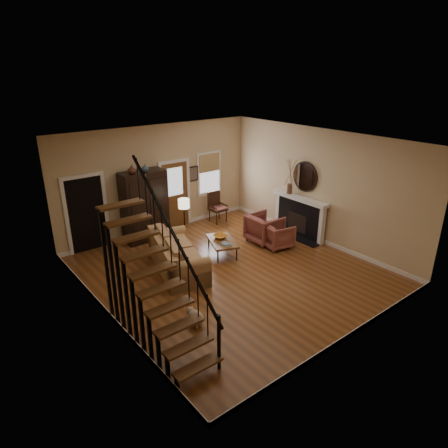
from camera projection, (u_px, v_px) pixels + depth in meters
room at (177, 201)px, 10.67m from camera, size 7.00×7.33×3.30m
staircase at (156, 266)px, 7.04m from camera, size 0.94×2.80×3.20m
fireplace at (300, 213)px, 12.07m from camera, size 0.33×1.95×2.30m
armoire at (145, 206)px, 11.69m from camera, size 1.30×0.60×2.10m
vase_a at (132, 169)px, 10.98m from camera, size 0.24×0.24×0.25m
vase_b at (145, 168)px, 11.21m from camera, size 0.20×0.20×0.21m
sofa at (178, 254)px, 10.10m from camera, size 1.63×2.52×0.87m
coffee_table at (222, 247)px, 11.02m from camera, size 1.01×1.28×0.43m
bowl at (220, 237)px, 11.06m from camera, size 0.38×0.38×0.09m
books at (226, 244)px, 10.64m from camera, size 0.20×0.28×0.05m
armchair_left at (277, 235)px, 11.43m from camera, size 0.92×0.90×0.72m
armchair_right at (264, 228)px, 11.77m from camera, size 0.93×0.91×0.83m
floor_lamp at (185, 222)px, 11.48m from camera, size 0.39×0.39×1.39m
side_chair at (218, 207)px, 13.21m from camera, size 0.54×0.54×1.02m
dog at (196, 318)px, 8.02m from camera, size 0.27×0.46×0.33m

